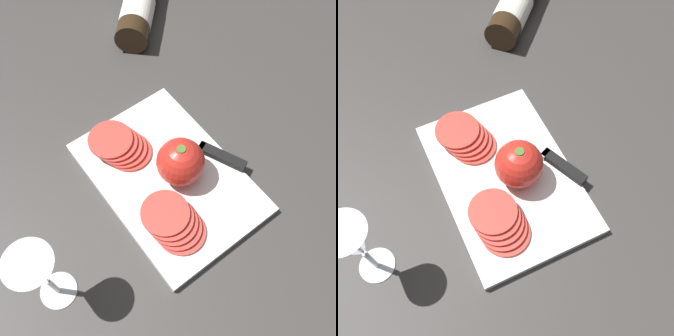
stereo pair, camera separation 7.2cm
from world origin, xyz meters
TOP-DOWN VIEW (x-y plane):
  - ground_plane at (0.00, 0.00)m, footprint 3.00×3.00m
  - cutting_board at (0.03, 0.04)m, footprint 0.35×0.24m
  - wine_bottle at (0.43, -0.17)m, footprint 0.27×0.26m
  - wine_glass at (-0.02, 0.31)m, footprint 0.07×0.07m
  - whole_tomato at (0.02, 0.02)m, footprint 0.09×0.09m
  - knife at (0.02, -0.06)m, footprint 0.24×0.12m
  - tomato_slice_stack_near at (-0.05, 0.09)m, footprint 0.12×0.09m
  - tomato_slice_stack_far at (0.13, 0.08)m, footprint 0.12×0.11m

SIDE VIEW (x-z plane):
  - ground_plane at x=0.00m, z-range 0.00..0.00m
  - cutting_board at x=0.03m, z-range 0.00..0.02m
  - knife at x=0.02m, z-range 0.02..0.03m
  - tomato_slice_stack_near at x=-0.05m, z-range 0.02..0.05m
  - tomato_slice_stack_far at x=0.13m, z-range 0.02..0.05m
  - wine_bottle at x=0.43m, z-range 0.00..0.08m
  - whole_tomato at x=0.02m, z-range 0.02..0.11m
  - wine_glass at x=-0.02m, z-range 0.03..0.20m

